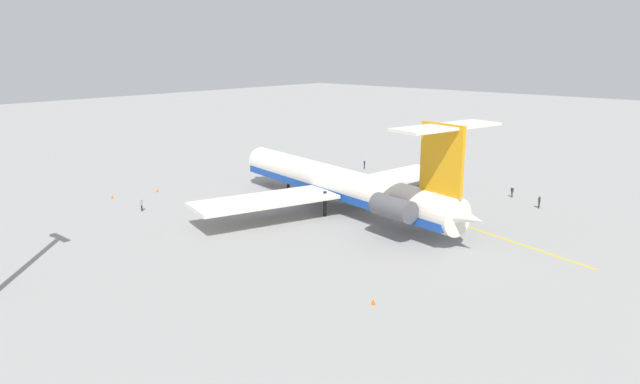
# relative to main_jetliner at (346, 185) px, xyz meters

# --- Properties ---
(ground) EXTENTS (398.15, 398.15, 0.00)m
(ground) POSITION_rel_main_jetliner_xyz_m (-3.66, -12.63, -3.76)
(ground) COLOR gray
(main_jetliner) EXTENTS (47.10, 41.94, 13.80)m
(main_jetliner) POSITION_rel_main_jetliner_xyz_m (0.00, 0.00, 0.00)
(main_jetliner) COLOR silver
(main_jetliner) RESTS_ON ground
(ground_crew_near_nose) EXTENTS (0.29, 0.44, 1.79)m
(ground_crew_near_nose) POSITION_rel_main_jetliner_xyz_m (-18.94, -19.33, -2.63)
(ground_crew_near_nose) COLOR black
(ground_crew_near_nose) RESTS_ON ground
(ground_crew_near_tail) EXTENTS (0.28, 0.44, 1.74)m
(ground_crew_near_tail) POSITION_rel_main_jetliner_xyz_m (15.76, -24.53, -2.66)
(ground_crew_near_tail) COLOR black
(ground_crew_near_tail) RESTS_ON ground
(ground_crew_portside) EXTENTS (0.42, 0.27, 1.68)m
(ground_crew_portside) POSITION_rel_main_jetliner_xyz_m (-13.46, -22.71, -2.70)
(ground_crew_portside) COLOR black
(ground_crew_portside) RESTS_ON ground
(ground_crew_starboard) EXTENTS (0.43, 0.28, 1.75)m
(ground_crew_starboard) POSITION_rel_main_jetliner_xyz_m (20.92, 18.42, -2.65)
(ground_crew_starboard) COLOR black
(ground_crew_starboard) RESTS_ON ground
(safety_cone_nose) EXTENTS (0.40, 0.40, 0.55)m
(safety_cone_nose) POSITION_rel_main_jetliner_xyz_m (28.77, 10.90, -3.49)
(safety_cone_nose) COLOR #EA590F
(safety_cone_nose) RESTS_ON ground
(safety_cone_wingtip) EXTENTS (0.40, 0.40, 0.55)m
(safety_cone_wingtip) POSITION_rel_main_jetliner_xyz_m (30.23, 17.63, -3.49)
(safety_cone_wingtip) COLOR #EA590F
(safety_cone_wingtip) RESTS_ON ground
(safety_cone_tail) EXTENTS (0.40, 0.40, 0.55)m
(safety_cone_tail) POSITION_rel_main_jetliner_xyz_m (-20.83, 21.37, -3.49)
(safety_cone_tail) COLOR #EA590F
(safety_cone_tail) RESTS_ON ground
(taxiway_centreline) EXTENTS (68.07, 18.65, 0.01)m
(taxiway_centreline) POSITION_rel_main_jetliner_xyz_m (1.30, -9.52, -3.76)
(taxiway_centreline) COLOR gold
(taxiway_centreline) RESTS_ON ground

